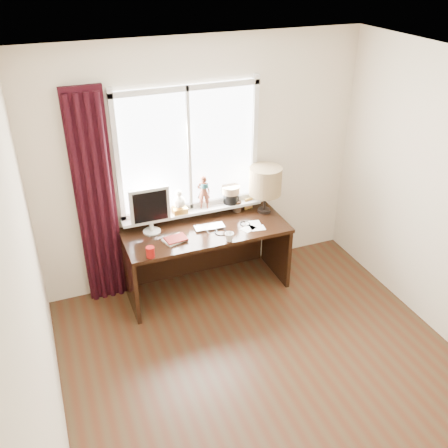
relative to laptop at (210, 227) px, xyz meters
name	(u,v)px	position (x,y,z in m)	size (l,w,h in m)	color
floor	(284,393)	(0.06, -1.64, -0.76)	(3.50, 4.00, 0.00)	#3D2D19
ceiling	(310,84)	(0.06, -1.64, 1.84)	(3.50, 4.00, 0.00)	white
wall_back	(202,165)	(0.06, 0.36, 0.54)	(3.50, 2.60, 0.00)	beige
wall_left	(39,326)	(-1.69, -1.64, 0.54)	(4.00, 2.60, 0.00)	beige
laptop	(210,227)	(0.00, 0.00, 0.00)	(0.31, 0.20, 0.02)	silver
mug	(229,237)	(0.10, -0.31, 0.03)	(0.09, 0.09, 0.09)	white
red_cup	(150,252)	(-0.70, -0.31, 0.04)	(0.08, 0.08, 0.11)	maroon
window	(190,168)	(-0.09, 0.31, 0.54)	(1.52, 0.20, 1.40)	white
curtain	(96,203)	(-1.07, 0.27, 0.35)	(0.38, 0.09, 2.25)	black
desk	(203,244)	(-0.04, 0.09, -0.26)	(1.70, 0.70, 0.75)	black
monitor	(150,208)	(-0.58, 0.14, 0.27)	(0.40, 0.18, 0.49)	beige
notebook_stack	(175,239)	(-0.40, -0.11, 0.00)	(0.26, 0.22, 0.03)	beige
brush_holder	(237,206)	(0.41, 0.24, 0.05)	(0.09, 0.09, 0.25)	black
icon_frame	(249,203)	(0.55, 0.25, 0.05)	(0.10, 0.04, 0.13)	gold
table_lamp	(265,181)	(0.68, 0.12, 0.35)	(0.35, 0.35, 0.52)	black
loose_papers	(253,227)	(0.43, -0.14, -0.01)	(0.27, 0.24, 0.00)	white
desk_cables	(225,228)	(0.15, -0.07, -0.01)	(0.49, 0.30, 0.01)	black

